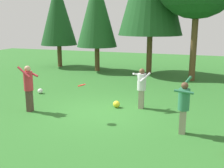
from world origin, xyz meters
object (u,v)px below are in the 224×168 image
Objects in this scene: ball_yellow at (116,104)px; person_bystander at (142,85)px; tree_left at (97,10)px; ball_white at (40,91)px; tree_far_left at (58,12)px; frisbee at (82,85)px; person_catcher at (28,84)px; person_thrower at (184,103)px.

person_bystander is at bearing 14.37° from ball_yellow.
ball_white is at bearing -91.93° from tree_left.
ball_white is 7.74m from tree_left.
ball_white is 0.04× the size of tree_far_left.
ball_yellow reaches higher than ball_white.
tree_far_left reaches higher than ball_white.
person_bystander reaches higher than ball_yellow.
person_bystander is 5.50× the size of frisbee.
ball_yellow is at bearing 33.07° from person_catcher.
person_thrower is at bearing -45.36° from tree_far_left.
person_bystander is at bearing -44.49° from tree_far_left.
person_thrower is at bearing -21.38° from ball_white.
person_bystander reaches higher than frisbee.
person_thrower is 11.83m from tree_left.
tree_left is at bearing -107.78° from person_bystander.
person_thrower reaches higher than frisbee.
person_bystander is at bearing -48.68° from person_thrower.
person_catcher is at bearing -27.20° from person_bystander.
tree_left is (-3.23, 9.29, 2.82)m from frisbee.
tree_left reaches higher than ball_white.
person_thrower is 14.53m from tree_far_left.
tree_far_left reaches higher than person_catcher.
person_bystander is 5.77× the size of ball_yellow.
tree_far_left is at bearing 131.17° from ball_yellow.
frisbee is at bearing -70.84° from tree_left.
person_catcher is at bearing -2.32° from person_thrower.
person_thrower reaches higher than person_catcher.
person_bystander is 5.16m from ball_white.
ball_yellow is at bearing -62.70° from tree_left.
frisbee is 4.49m from ball_white.
person_catcher is 6.08× the size of frisbee.
ball_white is (-1.14, 2.40, -0.93)m from person_catcher.
ball_yellow is 0.04× the size of tree_left.
tree_left is 1.02× the size of tree_far_left.
ball_yellow is 0.04× the size of tree_far_left.
tree_left reaches higher than person_thrower.
frisbee is 12.37m from tree_far_left.
person_thrower is 6.13× the size of frisbee.
tree_left reaches higher than person_catcher.
frisbee is at bearing -110.46° from ball_yellow.
tree_far_left reaches higher than person_bystander.
ball_yellow is (-2.70, 1.79, -0.82)m from person_thrower.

